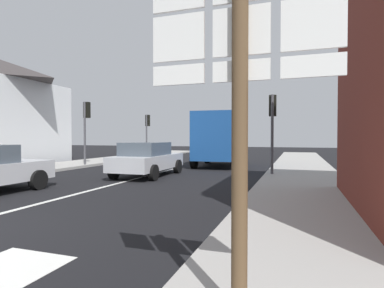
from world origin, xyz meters
TOP-DOWN VIEW (x-y plane):
  - ground_plane at (0.00, 10.00)m, footprint 80.00×80.00m
  - sidewalk_right at (6.43, 8.00)m, footprint 3.06×44.00m
  - sidewalk_left at (-6.43, 8.00)m, footprint 3.06×44.00m
  - lane_centre_stripe at (0.00, 6.00)m, footprint 0.16×12.00m
  - sedan_far at (0.03, 8.72)m, footprint 2.02×4.23m
  - delivery_truck at (1.90, 14.13)m, footprint 2.73×5.12m
  - route_sign_post at (5.75, -0.84)m, footprint 1.66×0.14m
  - traffic_light_near_right at (5.20, 10.25)m, footprint 0.30×0.49m
  - traffic_light_far_left at (-5.20, 19.08)m, footprint 0.30×0.49m
  - traffic_light_near_left at (-5.20, 11.44)m, footprint 0.30×0.49m

SIDE VIEW (x-z plane):
  - ground_plane at x=0.00m, z-range 0.00..0.00m
  - lane_centre_stripe at x=0.00m, z-range 0.00..0.01m
  - sidewalk_right at x=6.43m, z-range 0.00..0.14m
  - sidewalk_left at x=-6.43m, z-range 0.00..0.14m
  - sedan_far at x=0.03m, z-range 0.03..1.50m
  - delivery_truck at x=1.90m, z-range 0.13..3.18m
  - route_sign_post at x=5.75m, z-range 0.40..3.60m
  - traffic_light_far_left at x=-5.20m, z-range 0.84..4.31m
  - traffic_light_near_right at x=5.20m, z-range 0.84..4.34m
  - traffic_light_near_left at x=-5.20m, z-range 0.89..4.58m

